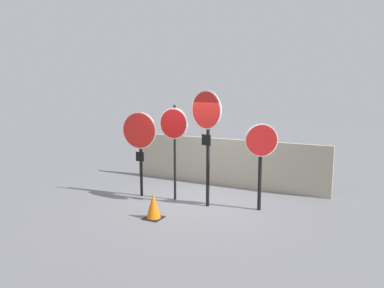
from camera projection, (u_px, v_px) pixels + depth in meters
The scene contains 7 objects.
ground_plane at pixel (198, 201), 9.48m from camera, with size 40.00×40.00×0.00m, color slate.
fence_back at pixel (225, 162), 10.90m from camera, with size 5.98×0.12×1.37m.
stop_sign_0 at pixel (140, 137), 9.62m from camera, with size 0.95×0.19×2.23m.
stop_sign_1 at pixel (174, 131), 9.27m from camera, with size 0.78×0.12×2.41m.
stop_sign_2 at pixel (207, 125), 8.72m from camera, with size 0.87×0.30×2.78m.
stop_sign_3 at pixel (261, 150), 8.51m from camera, with size 0.68×0.40×2.04m.
traffic_cone_0 at pixel (153, 206), 8.15m from camera, with size 0.38×0.38×0.58m.
Camera 1 is at (4.05, -8.21, 2.85)m, focal length 35.00 mm.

